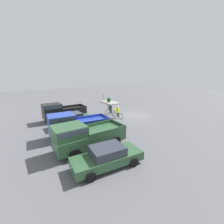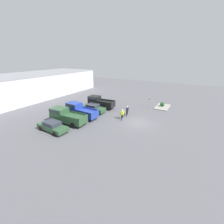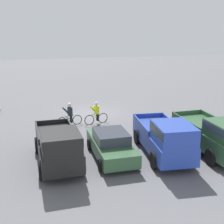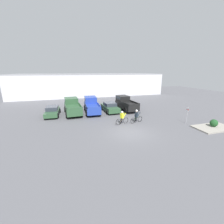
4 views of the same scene
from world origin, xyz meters
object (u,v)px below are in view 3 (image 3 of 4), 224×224
pickup_truck_0 (216,134)px  cyclist_0 (70,114)px  pickup_truck_1 (165,137)px  pickup_truck_2 (58,145)px  cyclist_1 (96,113)px  sedan_1 (111,145)px

pickup_truck_0 → cyclist_0: 9.86m
pickup_truck_1 → pickup_truck_2: bearing=-1.3°
pickup_truck_2 → cyclist_1: 7.04m
pickup_truck_2 → pickup_truck_1: bearing=178.7°
pickup_truck_1 → cyclist_1: (2.59, -6.51, -0.34)m
cyclist_0 → pickup_truck_2: bearing=80.4°
pickup_truck_1 → sedan_1: pickup_truck_1 is taller
pickup_truck_0 → pickup_truck_1: pickup_truck_1 is taller
pickup_truck_0 → cyclist_1: bearing=-50.5°
pickup_truck_0 → pickup_truck_2: same height
pickup_truck_0 → sedan_1: (5.63, -0.72, -0.40)m
pickup_truck_1 → pickup_truck_2: 5.55m
pickup_truck_2 → cyclist_1: size_ratio=2.97×
sedan_1 → pickup_truck_1: bearing=167.4°
pickup_truck_2 → cyclist_0: pickup_truck_2 is taller
pickup_truck_0 → cyclist_0: pickup_truck_0 is taller
sedan_1 → cyclist_0: (1.69, -5.89, 0.14)m
pickup_truck_0 → sedan_1: size_ratio=1.25×
cyclist_0 → cyclist_1: (-1.88, -0.00, -0.05)m
pickup_truck_1 → cyclist_1: pickup_truck_1 is taller
pickup_truck_0 → pickup_truck_2: bearing=-1.6°
cyclist_0 → pickup_truck_0: bearing=137.9°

